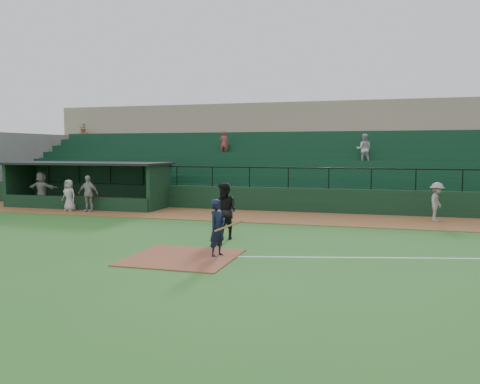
# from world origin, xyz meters

# --- Properties ---
(ground) EXTENTS (90.00, 90.00, 0.00)m
(ground) POSITION_xyz_m (0.00, 0.00, 0.00)
(ground) COLOR #255E1E
(ground) RESTS_ON ground
(warning_track) EXTENTS (40.00, 4.00, 0.03)m
(warning_track) POSITION_xyz_m (0.00, 8.00, 0.01)
(warning_track) COLOR brown
(warning_track) RESTS_ON ground
(home_plate_dirt) EXTENTS (3.00, 3.00, 0.03)m
(home_plate_dirt) POSITION_xyz_m (0.00, -1.00, 0.01)
(home_plate_dirt) COLOR brown
(home_plate_dirt) RESTS_ON ground
(foul_line) EXTENTS (17.49, 4.44, 0.01)m
(foul_line) POSITION_xyz_m (8.00, 1.20, 0.01)
(foul_line) COLOR white
(foul_line) RESTS_ON ground
(stadium_structure) EXTENTS (38.00, 13.08, 6.40)m
(stadium_structure) POSITION_xyz_m (-0.00, 16.46, 2.30)
(stadium_structure) COLOR black
(stadium_structure) RESTS_ON ground
(dugout) EXTENTS (8.90, 3.20, 2.42)m
(dugout) POSITION_xyz_m (-9.75, 9.56, 1.33)
(dugout) COLOR black
(dugout) RESTS_ON ground
(batter_at_plate) EXTENTS (1.09, 0.72, 1.68)m
(batter_at_plate) POSITION_xyz_m (0.94, -0.57, 0.84)
(batter_at_plate) COLOR black
(batter_at_plate) RESTS_ON ground
(umpire) EXTENTS (1.16, 1.05, 1.96)m
(umpire) POSITION_xyz_m (0.27, 2.21, 0.98)
(umpire) COLOR black
(umpire) RESTS_ON ground
(runner) EXTENTS (0.92, 1.22, 1.68)m
(runner) POSITION_xyz_m (7.76, 8.44, 0.87)
(runner) COLOR gray
(runner) RESTS_ON warning_track
(dugout_player_a) EXTENTS (1.08, 0.52, 1.80)m
(dugout_player_a) POSITION_xyz_m (-8.49, 7.24, 0.93)
(dugout_player_a) COLOR #A49F9A
(dugout_player_a) RESTS_ON warning_track
(dugout_player_b) EXTENTS (0.83, 0.60, 1.58)m
(dugout_player_b) POSITION_xyz_m (-9.52, 7.16, 0.82)
(dugout_player_b) COLOR #ADA7A2
(dugout_player_b) RESTS_ON warning_track
(dugout_player_c) EXTENTS (1.77, 0.57, 1.90)m
(dugout_player_c) POSITION_xyz_m (-12.08, 8.38, 0.98)
(dugout_player_c) COLOR #A29D97
(dugout_player_c) RESTS_ON warning_track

